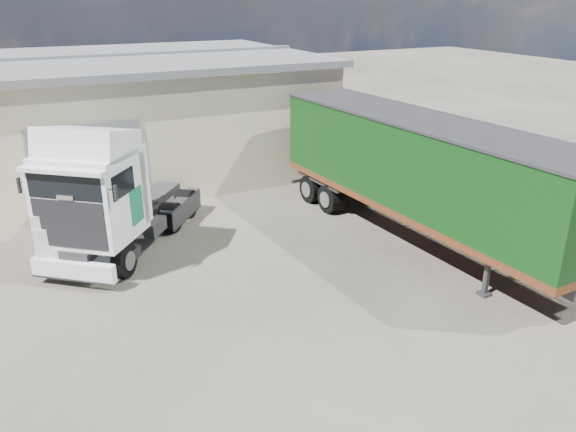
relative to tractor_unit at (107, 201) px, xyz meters
name	(u,v)px	position (x,y,z in m)	size (l,w,h in m)	color
ground	(242,335)	(2.03, -6.12, -1.91)	(120.00, 120.00, 0.00)	#2A2722
brick_boundary_wall	(442,166)	(13.53, -0.12, -0.66)	(0.35, 26.00, 2.50)	brown
tractor_unit	(107,201)	(0.00, 0.00, 0.00)	(6.18, 6.74, 4.54)	black
box_trailer	(417,167)	(9.64, -3.18, 0.67)	(3.46, 12.86, 4.23)	#2D2D30
panel_van	(87,218)	(-0.56, 0.95, -0.82)	(3.59, 5.53, 2.10)	black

